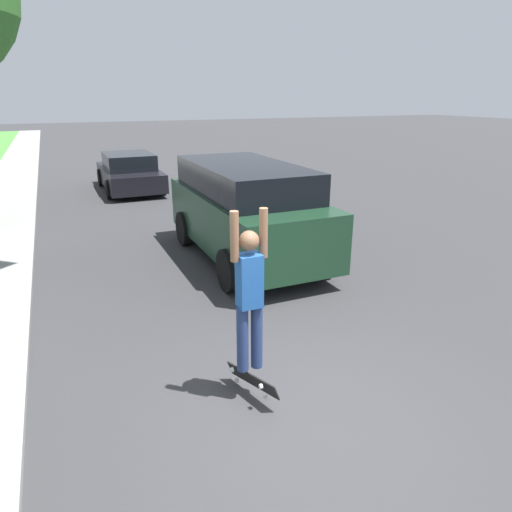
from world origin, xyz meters
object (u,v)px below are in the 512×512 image
Objects in this scene: car_down_street at (130,173)px; skateboard at (252,380)px; skateboarder at (249,292)px; suv_parked at (246,209)px.

car_down_street reaches higher than skateboard.
skateboarder is 2.28× the size of skateboard.
skateboarder reaches higher than car_down_street.
suv_parked is 4.76m from skateboarder.
skateboarder is (-1.79, -4.40, 0.26)m from suv_parked.
car_down_street is at bearing 96.87° from suv_parked.
suv_parked is 4.83m from skateboard.
suv_parked reaches higher than car_down_street.
car_down_street is 12.91m from skateboarder.
skateboarder reaches higher than skateboard.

